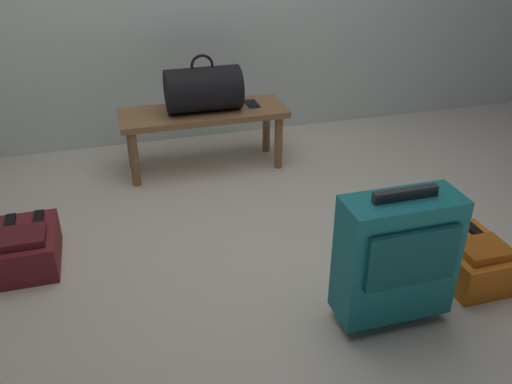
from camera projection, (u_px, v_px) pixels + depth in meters
ground_plane at (259, 259)px, 2.56m from camera, size 6.60×6.60×0.00m
bench at (203, 119)px, 3.28m from camera, size 1.00×0.36×0.38m
duffel_bag_black at (203, 89)px, 3.20m from camera, size 0.44×0.26×0.34m
cell_phone at (252, 104)px, 3.35m from camera, size 0.07×0.14×0.01m
suitcase_upright_teal at (397, 256)px, 2.06m from camera, size 0.45×0.21×0.59m
backpack_orange at (470, 259)px, 2.41m from camera, size 0.28×0.38×0.21m
backpack_maroon at (26, 247)px, 2.49m from camera, size 0.28×0.38×0.21m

